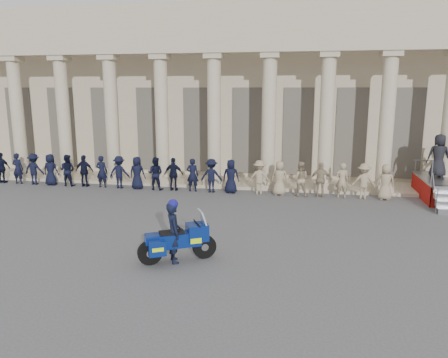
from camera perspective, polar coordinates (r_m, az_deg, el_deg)
ground at (r=13.60m, az=-2.82°, el=-8.56°), size 90.00×90.00×0.00m
building at (r=27.30m, az=4.40°, el=11.35°), size 40.00×12.50×9.00m
officer_rank at (r=20.43m, az=-5.72°, el=0.60°), size 19.31×0.59×1.55m
motorcycle at (r=12.22m, az=-6.01°, el=-7.94°), size 2.01×1.42×1.42m
rider at (r=12.10m, az=-6.61°, el=-6.76°), size 0.65×0.74×1.79m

